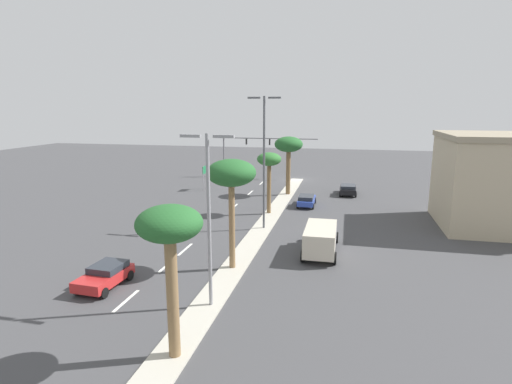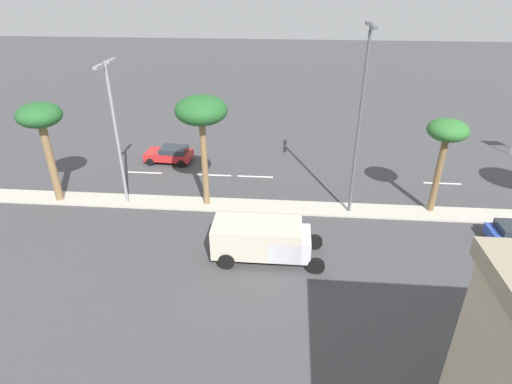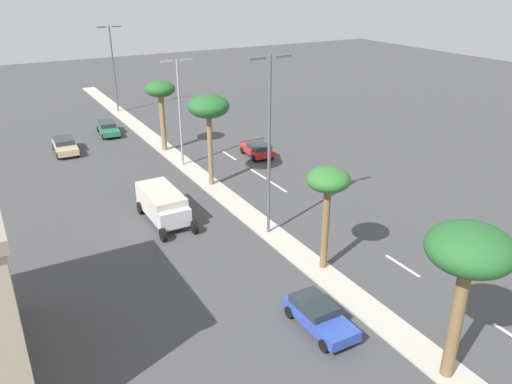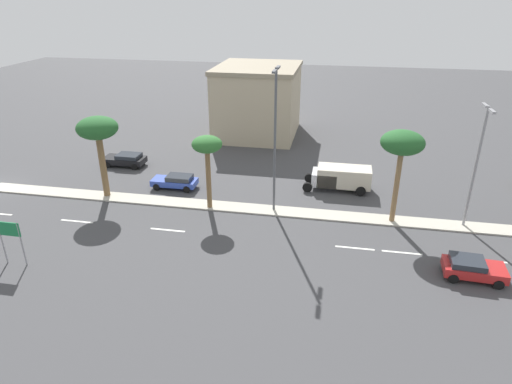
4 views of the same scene
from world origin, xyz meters
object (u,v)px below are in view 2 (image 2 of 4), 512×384
street_lamp_inboard (361,113)px  palm_tree_right (201,113)px  palm_tree_trailing (447,135)px  street_lamp_trailing (115,125)px  palm_tree_outboard (41,121)px  sedan_red_center (170,154)px  box_truck (265,239)px

street_lamp_inboard → palm_tree_right: bearing=88.6°
palm_tree_trailing → street_lamp_trailing: bearing=91.8°
palm_tree_right → palm_tree_outboard: palm_tree_right is taller
street_lamp_inboard → street_lamp_trailing: 15.24m
palm_tree_trailing → sedan_red_center: palm_tree_trailing is taller
street_lamp_trailing → box_truck: size_ratio=1.55×
street_lamp_inboard → sedan_red_center: 16.98m
palm_tree_outboard → box_truck: bearing=-110.1°
palm_tree_right → palm_tree_trailing: bearing=-88.7°
sedan_red_center → street_lamp_trailing: bearing=171.4°
palm_tree_trailing → box_truck: bearing=119.4°
palm_tree_right → sedan_red_center: palm_tree_right is taller
palm_tree_outboard → box_truck: palm_tree_outboard is taller
palm_tree_trailing → palm_tree_right: size_ratio=0.84×
street_lamp_trailing → box_truck: street_lamp_trailing is taller
street_lamp_inboard → box_truck: 9.46m
palm_tree_trailing → palm_tree_right: palm_tree_right is taller
palm_tree_right → street_lamp_inboard: bearing=-91.4°
street_lamp_inboard → sedan_red_center: (7.19, 14.10, -6.14)m
street_lamp_inboard → sedan_red_center: street_lamp_inboard is taller
palm_tree_trailing → palm_tree_right: bearing=91.3°
sedan_red_center → box_truck: box_truck is taller
street_lamp_inboard → box_truck: (-5.48, 5.28, -5.63)m
palm_tree_right → sedan_red_center: (6.95, 4.43, -5.81)m
palm_tree_outboard → street_lamp_trailing: (-0.03, -4.90, -0.14)m
box_truck → sedan_red_center: bearing=34.9°
palm_tree_outboard → street_lamp_inboard: street_lamp_inboard is taller
palm_tree_right → sedan_red_center: size_ratio=1.92×
palm_tree_right → street_lamp_trailing: bearing=93.3°
palm_tree_outboard → street_lamp_inboard: size_ratio=0.58×
palm_tree_right → street_lamp_trailing: 5.60m
palm_tree_trailing → box_truck: size_ratio=1.03×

